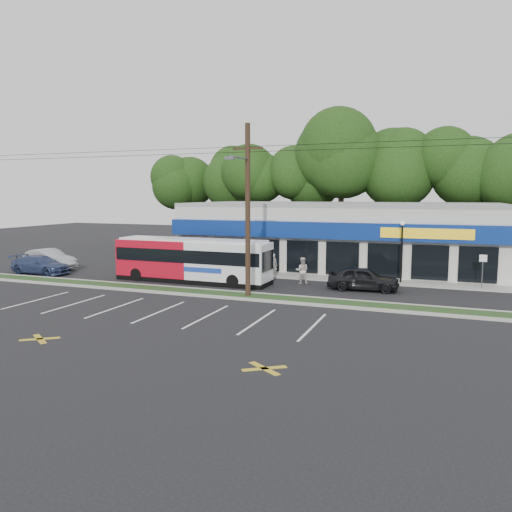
{
  "coord_description": "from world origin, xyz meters",
  "views": [
    {
      "loc": [
        13.66,
        -25.72,
        6.03
      ],
      "look_at": [
        1.99,
        5.0,
        1.94
      ],
      "focal_mm": 35.0,
      "sensor_mm": 36.0,
      "label": 1
    }
  ],
  "objects_px": {
    "car_blue": "(41,265)",
    "sign_post": "(483,265)",
    "car_dark": "(363,278)",
    "car_silver": "(49,259)",
    "metrobus": "(192,259)",
    "utility_pole": "(245,205)",
    "lamp_post": "(402,245)",
    "pedestrian_a": "(273,265)",
    "pedestrian_b": "(302,271)"
  },
  "relations": [
    {
      "from": "car_blue",
      "to": "sign_post",
      "type": "bearing_deg",
      "value": -78.35
    },
    {
      "from": "car_dark",
      "to": "car_silver",
      "type": "distance_m",
      "value": 25.08
    },
    {
      "from": "metrobus",
      "to": "car_blue",
      "type": "xyz_separation_m",
      "value": [
        -12.45,
        -1.0,
        -0.88
      ]
    },
    {
      "from": "metrobus",
      "to": "car_dark",
      "type": "distance_m",
      "value": 11.58
    },
    {
      "from": "utility_pole",
      "to": "car_blue",
      "type": "xyz_separation_m",
      "value": [
        -17.8,
        2.57,
        -4.71
      ]
    },
    {
      "from": "lamp_post",
      "to": "utility_pole",
      "type": "bearing_deg",
      "value": -136.05
    },
    {
      "from": "pedestrian_a",
      "to": "pedestrian_b",
      "type": "relative_size",
      "value": 0.96
    },
    {
      "from": "utility_pole",
      "to": "pedestrian_a",
      "type": "distance_m",
      "value": 8.87
    },
    {
      "from": "sign_post",
      "to": "pedestrian_a",
      "type": "xyz_separation_m",
      "value": [
        -14.0,
        -0.07,
        -0.69
      ]
    },
    {
      "from": "metrobus",
      "to": "car_blue",
      "type": "relative_size",
      "value": 2.31
    },
    {
      "from": "lamp_post",
      "to": "car_silver",
      "type": "distance_m",
      "value": 27.35
    },
    {
      "from": "car_dark",
      "to": "pedestrian_b",
      "type": "xyz_separation_m",
      "value": [
        -4.21,
        0.8,
        0.15
      ]
    },
    {
      "from": "utility_pole",
      "to": "car_blue",
      "type": "bearing_deg",
      "value": 171.77
    },
    {
      "from": "metrobus",
      "to": "car_blue",
      "type": "height_order",
      "value": "metrobus"
    },
    {
      "from": "pedestrian_b",
      "to": "utility_pole",
      "type": "bearing_deg",
      "value": 57.18
    },
    {
      "from": "lamp_post",
      "to": "car_blue",
      "type": "xyz_separation_m",
      "value": [
        -25.96,
        -5.3,
        -1.97
      ]
    },
    {
      "from": "car_dark",
      "to": "lamp_post",
      "type": "bearing_deg",
      "value": -35.38
    },
    {
      "from": "pedestrian_a",
      "to": "pedestrian_b",
      "type": "distance_m",
      "value": 3.49
    },
    {
      "from": "pedestrian_a",
      "to": "car_blue",
      "type": "bearing_deg",
      "value": 18.68
    },
    {
      "from": "sign_post",
      "to": "metrobus",
      "type": "xyz_separation_m",
      "value": [
        -18.51,
        -4.08,
        0.03
      ]
    },
    {
      "from": "metrobus",
      "to": "pedestrian_b",
      "type": "height_order",
      "value": "metrobus"
    },
    {
      "from": "sign_post",
      "to": "metrobus",
      "type": "bearing_deg",
      "value": -167.58
    },
    {
      "from": "lamp_post",
      "to": "car_silver",
      "type": "xyz_separation_m",
      "value": [
        -27.09,
        -3.26,
        -1.86
      ]
    },
    {
      "from": "metrobus",
      "to": "pedestrian_b",
      "type": "bearing_deg",
      "value": 15.49
    },
    {
      "from": "utility_pole",
      "to": "lamp_post",
      "type": "bearing_deg",
      "value": 43.95
    },
    {
      "from": "car_dark",
      "to": "metrobus",
      "type": "bearing_deg",
      "value": 92.23
    },
    {
      "from": "metrobus",
      "to": "car_blue",
      "type": "distance_m",
      "value": 12.52
    },
    {
      "from": "metrobus",
      "to": "pedestrian_b",
      "type": "xyz_separation_m",
      "value": [
        7.29,
        1.9,
        -0.68
      ]
    },
    {
      "from": "car_blue",
      "to": "pedestrian_b",
      "type": "relative_size",
      "value": 2.66
    },
    {
      "from": "car_silver",
      "to": "pedestrian_b",
      "type": "bearing_deg",
      "value": -79.09
    },
    {
      "from": "utility_pole",
      "to": "sign_post",
      "type": "relative_size",
      "value": 22.47
    },
    {
      "from": "lamp_post",
      "to": "car_blue",
      "type": "relative_size",
      "value": 0.88
    },
    {
      "from": "car_silver",
      "to": "pedestrian_b",
      "type": "distance_m",
      "value": 20.89
    },
    {
      "from": "sign_post",
      "to": "pedestrian_a",
      "type": "relative_size",
      "value": 1.28
    },
    {
      "from": "car_blue",
      "to": "pedestrian_b",
      "type": "distance_m",
      "value": 19.96
    },
    {
      "from": "car_dark",
      "to": "sign_post",
      "type": "bearing_deg",
      "value": -70.24
    },
    {
      "from": "lamp_post",
      "to": "car_silver",
      "type": "bearing_deg",
      "value": -173.14
    },
    {
      "from": "pedestrian_a",
      "to": "car_dark",
      "type": "bearing_deg",
      "value": 159.72
    },
    {
      "from": "metrobus",
      "to": "pedestrian_a",
      "type": "relative_size",
      "value": 6.44
    },
    {
      "from": "metrobus",
      "to": "pedestrian_a",
      "type": "distance_m",
      "value": 6.07
    },
    {
      "from": "metrobus",
      "to": "car_silver",
      "type": "distance_m",
      "value": 13.64
    },
    {
      "from": "car_dark",
      "to": "pedestrian_b",
      "type": "distance_m",
      "value": 4.29
    },
    {
      "from": "pedestrian_a",
      "to": "pedestrian_b",
      "type": "xyz_separation_m",
      "value": [
        2.78,
        -2.1,
        0.04
      ]
    },
    {
      "from": "car_dark",
      "to": "car_blue",
      "type": "distance_m",
      "value": 24.04
    },
    {
      "from": "utility_pole",
      "to": "metrobus",
      "type": "distance_m",
      "value": 7.48
    },
    {
      "from": "lamp_post",
      "to": "pedestrian_a",
      "type": "xyz_separation_m",
      "value": [
        -9.0,
        -0.3,
        -1.8
      ]
    },
    {
      "from": "lamp_post",
      "to": "pedestrian_a",
      "type": "distance_m",
      "value": 9.18
    },
    {
      "from": "utility_pole",
      "to": "car_blue",
      "type": "relative_size",
      "value": 10.37
    },
    {
      "from": "car_blue",
      "to": "car_silver",
      "type": "bearing_deg",
      "value": 31.27
    },
    {
      "from": "metrobus",
      "to": "car_dark",
      "type": "bearing_deg",
      "value": 6.37
    }
  ]
}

